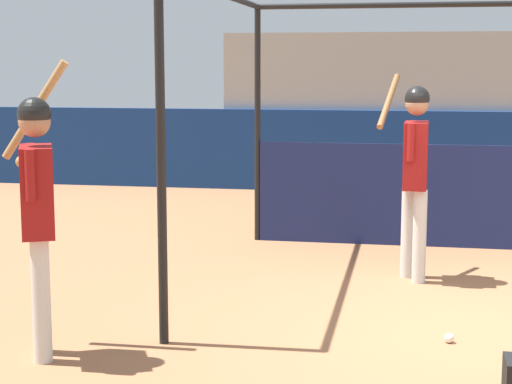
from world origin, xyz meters
TOP-DOWN VIEW (x-y plane):
  - ground_plane at (0.00, 0.00)m, footprint 60.00×60.00m
  - outfield_wall at (0.00, 7.37)m, footprint 24.00×0.12m
  - bleacher_section at (-0.00, 8.63)m, footprint 7.60×2.40m
  - batting_cage at (-0.49, 2.57)m, footprint 4.02×3.97m
  - player_batter at (-0.64, 1.67)m, footprint 0.50×0.88m
  - player_waiting at (-3.23, -1.07)m, footprint 0.61×0.63m
  - baseball at (-0.35, -0.23)m, footprint 0.07×0.07m

SIDE VIEW (x-z plane):
  - ground_plane at x=0.00m, z-range 0.00..0.00m
  - baseball at x=-0.35m, z-range 0.00..0.07m
  - outfield_wall at x=0.00m, z-range 0.00..1.34m
  - player_waiting at x=-3.23m, z-range 0.08..2.19m
  - player_batter at x=-0.64m, z-range 0.16..2.14m
  - batting_cage at x=-0.49m, z-range -0.20..2.57m
  - bleacher_section at x=0.00m, z-range 0.00..2.62m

